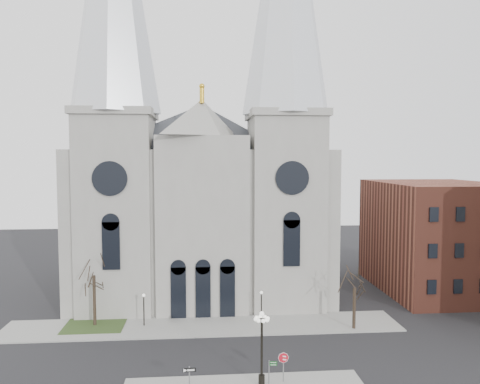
{
  "coord_description": "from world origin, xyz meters",
  "views": [
    {
      "loc": [
        -0.07,
        -35.49,
        17.09
      ],
      "look_at": [
        3.5,
        8.0,
        13.92
      ],
      "focal_mm": 35.0,
      "sensor_mm": 36.0,
      "label": 1
    }
  ],
  "objects": [
    {
      "name": "stop_sign",
      "position": [
        6.02,
        -1.5,
        1.78
      ],
      "size": [
        0.77,
        0.34,
        2.29
      ],
      "rotation": [
        0.0,
        0.0,
        -0.4
      ],
      "color": "slate",
      "rests_on": "sidewalk_near"
    },
    {
      "name": "tree_left",
      "position": [
        -11.0,
        12.0,
        5.58
      ],
      "size": [
        3.2,
        3.2,
        7.5
      ],
      "color": "black",
      "rests_on": "ground"
    },
    {
      "name": "bg_building_brick",
      "position": [
        30.0,
        22.0,
        7.0
      ],
      "size": [
        14.0,
        18.0,
        14.0
      ],
      "primitive_type": "cube",
      "color": "brown",
      "rests_on": "ground"
    },
    {
      "name": "globe_lamp",
      "position": [
        4.28,
        -2.1,
        3.72
      ],
      "size": [
        1.35,
        1.35,
        5.69
      ],
      "rotation": [
        0.0,
        0.0,
        0.11
      ],
      "color": "black",
      "rests_on": "sidewalk_near"
    },
    {
      "name": "grass_patch",
      "position": [
        -11.0,
        12.0,
        0.09
      ],
      "size": [
        6.0,
        5.0,
        0.18
      ],
      "primitive_type": "cube",
      "color": "#2B411C",
      "rests_on": "ground"
    },
    {
      "name": "ground",
      "position": [
        0.0,
        0.0,
        0.0
      ],
      "size": [
        160.0,
        160.0,
        0.0
      ],
      "primitive_type": "plane",
      "color": "black",
      "rests_on": "ground"
    },
    {
      "name": "cathedral",
      "position": [
        0.0,
        22.86,
        18.48
      ],
      "size": [
        33.0,
        26.66,
        54.0
      ],
      "color": "gray",
      "rests_on": "ground"
    },
    {
      "name": "tree_right",
      "position": [
        15.0,
        9.0,
        4.47
      ],
      "size": [
        3.2,
        3.2,
        6.0
      ],
      "color": "black",
      "rests_on": "ground"
    },
    {
      "name": "ped_lamp_left",
      "position": [
        -6.0,
        11.5,
        2.33
      ],
      "size": [
        0.32,
        0.32,
        3.26
      ],
      "color": "black",
      "rests_on": "sidewalk_far"
    },
    {
      "name": "ped_lamp_right",
      "position": [
        6.0,
        11.5,
        2.33
      ],
      "size": [
        0.32,
        0.32,
        3.26
      ],
      "color": "black",
      "rests_on": "sidewalk_far"
    },
    {
      "name": "street_name_sign",
      "position": [
        4.9,
        -2.17,
        1.33
      ],
      "size": [
        0.63,
        0.11,
        1.98
      ],
      "rotation": [
        0.0,
        0.0,
        -0.09
      ],
      "color": "slate",
      "rests_on": "sidewalk_near"
    },
    {
      "name": "sidewalk_far",
      "position": [
        0.0,
        11.0,
        0.07
      ],
      "size": [
        40.0,
        6.0,
        0.14
      ],
      "primitive_type": "cube",
      "color": "gray",
      "rests_on": "ground"
    },
    {
      "name": "one_way_sign",
      "position": [
        -1.03,
        -3.04,
        1.6
      ],
      "size": [
        0.95,
        0.09,
        2.16
      ],
      "rotation": [
        0.0,
        0.0,
        0.04
      ],
      "color": "slate",
      "rests_on": "sidewalk_near"
    }
  ]
}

